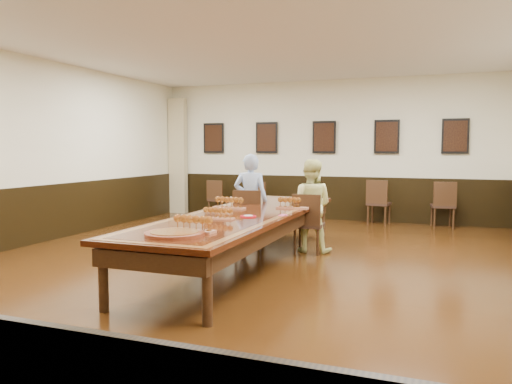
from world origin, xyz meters
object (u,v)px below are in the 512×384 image
at_px(chair_woman, 309,223).
at_px(spare_chair_b, 262,200).
at_px(spare_chair_d, 443,204).
at_px(conference_table, 243,223).
at_px(person_woman, 310,206).
at_px(spare_chair_a, 219,198).
at_px(carved_platter, 174,234).
at_px(person_man, 251,201).
at_px(spare_chair_c, 379,202).
at_px(chair_man, 249,219).

distance_m(chair_woman, spare_chair_b, 3.85).
xyz_separation_m(spare_chair_d, conference_table, (-2.60, -4.63, 0.13)).
bearing_deg(person_woman, spare_chair_a, -48.55).
height_order(chair_woman, spare_chair_a, chair_woman).
bearing_deg(carved_platter, person_man, 97.52).
relative_size(spare_chair_b, spare_chair_c, 0.91).
bearing_deg(carved_platter, spare_chair_a, 111.16).
bearing_deg(spare_chair_b, spare_chair_c, -166.26).
xyz_separation_m(spare_chair_b, spare_chair_d, (3.95, 0.14, 0.04)).
relative_size(spare_chair_c, carved_platter, 1.44).
distance_m(person_man, carved_platter, 3.29).
bearing_deg(chair_man, person_woman, 175.36).
xyz_separation_m(chair_woman, spare_chair_b, (-1.98, 3.30, -0.03)).
bearing_deg(carved_platter, chair_woman, 79.27).
height_order(spare_chair_d, conference_table, spare_chair_d).
bearing_deg(carved_platter, chair_man, 97.46).
xyz_separation_m(person_man, conference_table, (0.40, -1.31, -0.17)).
height_order(spare_chair_c, person_man, person_man).
bearing_deg(chair_woman, spare_chair_a, -49.39).
bearing_deg(spare_chair_a, chair_woman, 138.78).
bearing_deg(person_woman, chair_man, 2.26).
bearing_deg(conference_table, person_woman, 64.17).
relative_size(spare_chair_a, spare_chair_d, 0.92).
height_order(chair_man, person_woman, person_woman).
bearing_deg(spare_chair_a, spare_chair_d, -172.57).
distance_m(chair_woman, spare_chair_c, 3.46).
relative_size(spare_chair_d, conference_table, 0.19).
relative_size(person_man, person_woman, 1.06).
height_order(person_woman, carved_platter, person_woman).
xyz_separation_m(spare_chair_c, person_man, (-1.70, -3.28, 0.29)).
relative_size(spare_chair_b, conference_table, 0.18).
height_order(chair_woman, spare_chair_c, spare_chair_c).
distance_m(person_woman, conference_table, 1.44).
xyz_separation_m(chair_man, conference_table, (0.38, -1.20, 0.12)).
bearing_deg(spare_chair_b, chair_woman, 132.63).
height_order(chair_man, spare_chair_b, chair_man).
distance_m(spare_chair_c, spare_chair_d, 1.29).
height_order(chair_woman, conference_table, chair_woman).
bearing_deg(chair_man, spare_chair_b, -83.10).
distance_m(spare_chair_a, spare_chair_c, 3.76).
bearing_deg(spare_chair_a, spare_chair_b, -173.27).
xyz_separation_m(spare_chair_a, person_man, (2.05, -3.16, 0.33)).
distance_m(spare_chair_d, conference_table, 5.31).
height_order(chair_woman, spare_chair_b, chair_woman).
xyz_separation_m(chair_man, spare_chair_a, (-2.07, 3.26, -0.04)).
bearing_deg(spare_chair_a, chair_man, 127.96).
xyz_separation_m(spare_chair_b, carved_platter, (1.38, -6.44, 0.33)).
relative_size(chair_man, spare_chair_c, 1.00).
bearing_deg(spare_chair_c, person_man, 69.77).
bearing_deg(conference_table, chair_woman, 62.14).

